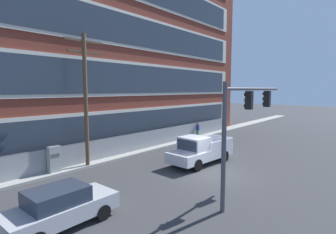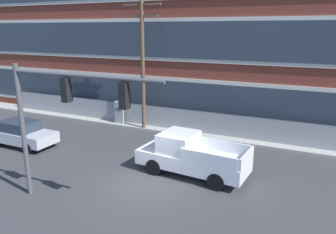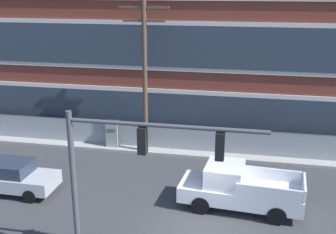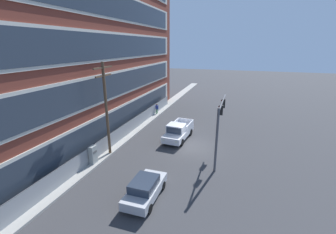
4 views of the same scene
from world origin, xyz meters
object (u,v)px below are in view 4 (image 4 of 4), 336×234
Objects in this scene: traffic_signal_mast at (220,119)px; pickup_truck_white at (178,132)px; electrical_cabinet at (93,155)px; utility_pole_near_corner at (106,106)px; sedan_silver at (145,188)px; pedestrian_near_cabinet at (157,108)px.

pickup_truck_white is (3.52, 4.76, -3.09)m from traffic_signal_mast.
electrical_cabinet is at bearing 143.56° from pickup_truck_white.
utility_pole_near_corner is at bearing -8.57° from electrical_cabinet.
traffic_signal_mast reaches higher than sedan_silver.
pedestrian_near_cabinet is at bearing 1.38° from utility_pole_near_corner.
electrical_cabinet is at bearing 65.12° from sedan_silver.
traffic_signal_mast is at bearing -126.47° from pickup_truck_white.
traffic_signal_mast is 0.74× the size of utility_pole_near_corner.
electrical_cabinet reaches higher than sedan_silver.
utility_pole_near_corner reaches higher than pickup_truck_white.
utility_pole_near_corner reaches higher than traffic_signal_mast.
sedan_silver is at bearing 149.74° from traffic_signal_mast.
electrical_cabinet is (-2.16, 0.33, -4.07)m from utility_pole_near_corner.
electrical_cabinet is at bearing 111.93° from traffic_signal_mast.
pickup_truck_white reaches higher than pedestrian_near_cabinet.
sedan_silver is 8.88m from utility_pole_near_corner.
pedestrian_near_cabinet reaches higher than sedan_silver.
utility_pole_near_corner is (-5.57, 5.38, 4.01)m from pickup_truck_white.
sedan_silver is 6.95m from electrical_cabinet.
sedan_silver is 2.37× the size of electrical_cabinet.
pickup_truck_white is 10.68m from sedan_silver.
sedan_silver is at bearing -114.88° from electrical_cabinet.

